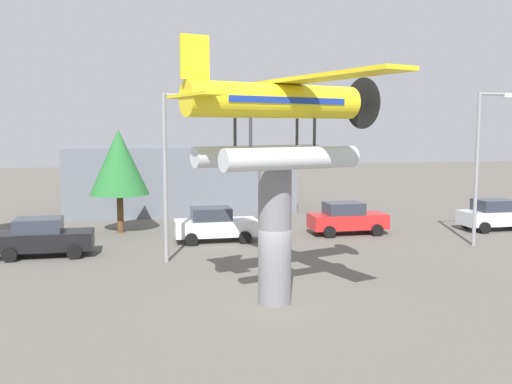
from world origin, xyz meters
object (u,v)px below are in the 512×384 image
(car_mid_white, at_px, (215,224))
(streetlight_primary, at_px, (170,164))
(streetlight_secondary, at_px, (481,157))
(storefront_building, at_px, (180,179))
(car_distant_silver, at_px, (496,215))
(display_pedestal, at_px, (275,236))
(tree_east, at_px, (119,162))
(car_near_black, at_px, (44,237))
(car_far_red, at_px, (347,218))
(floatplane_monument, at_px, (279,116))

(car_mid_white, relative_size, streetlight_primary, 0.58)
(streetlight_secondary, height_order, storefront_building, streetlight_secondary)
(car_mid_white, distance_m, car_distant_silver, 16.14)
(display_pedestal, xyz_separation_m, tree_east, (-5.37, 14.11, 1.66))
(display_pedestal, distance_m, car_near_black, 12.40)
(tree_east, bearing_deg, storefront_building, 63.70)
(car_mid_white, xyz_separation_m, tree_east, (-4.81, 3.51, 3.04))
(car_mid_white, bearing_deg, storefront_building, 94.54)
(streetlight_secondary, bearing_deg, display_pedestal, -150.13)
(car_far_red, height_order, streetlight_secondary, streetlight_secondary)
(car_far_red, bearing_deg, streetlight_secondary, -38.60)
(car_near_black, distance_m, storefront_building, 15.06)
(car_mid_white, height_order, car_distant_silver, same)
(floatplane_monument, bearing_deg, car_distant_silver, 15.65)
(car_distant_silver, height_order, tree_east, tree_east)
(storefront_building, bearing_deg, car_mid_white, -85.46)
(floatplane_monument, relative_size, tree_east, 1.78)
(storefront_building, bearing_deg, streetlight_primary, -95.72)
(floatplane_monument, height_order, streetlight_primary, floatplane_monument)
(car_near_black, distance_m, car_far_red, 15.58)
(streetlight_primary, xyz_separation_m, storefront_building, (1.55, 15.47, -2.01))
(display_pedestal, relative_size, car_mid_white, 1.08)
(floatplane_monument, bearing_deg, display_pedestal, 180.00)
(car_distant_silver, distance_m, storefront_building, 20.58)
(display_pedestal, xyz_separation_m, streetlight_primary, (-3.02, 6.53, 2.02))
(display_pedestal, distance_m, streetlight_primary, 7.47)
(display_pedestal, distance_m, storefront_building, 22.05)
(floatplane_monument, distance_m, car_mid_white, 11.83)
(display_pedestal, bearing_deg, car_distant_silver, 34.10)
(car_distant_silver, bearing_deg, streetlight_secondary, -134.18)
(car_near_black, bearing_deg, floatplane_monument, -45.11)
(display_pedestal, xyz_separation_m, car_distant_silver, (15.57, 10.55, -1.38))
(floatplane_monument, height_order, streetlight_secondary, floatplane_monument)
(car_far_red, bearing_deg, car_mid_white, -175.94)
(car_mid_white, relative_size, car_far_red, 1.00)
(car_near_black, relative_size, storefront_building, 0.28)
(car_far_red, xyz_separation_m, streetlight_primary, (-9.81, -4.59, 3.39))
(floatplane_monument, distance_m, car_far_red, 13.98)
(display_pedestal, bearing_deg, streetlight_primary, 114.82)
(floatplane_monument, relative_size, streetlight_secondary, 1.36)
(car_near_black, distance_m, tree_east, 6.91)
(car_near_black, relative_size, streetlight_primary, 0.58)
(streetlight_secondary, relative_size, storefront_building, 0.50)
(car_distant_silver, bearing_deg, car_mid_white, 179.82)
(streetlight_secondary, bearing_deg, storefront_building, 131.88)
(car_near_black, distance_m, streetlight_secondary, 21.05)
(display_pedestal, relative_size, streetlight_secondary, 0.60)
(car_mid_white, distance_m, storefront_building, 11.52)
(floatplane_monument, xyz_separation_m, streetlight_secondary, (11.93, 6.88, -1.79))
(car_far_red, bearing_deg, streetlight_primary, -154.92)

